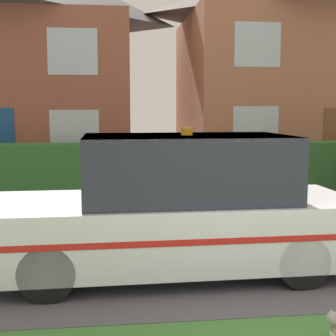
# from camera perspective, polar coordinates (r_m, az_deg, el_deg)

# --- Properties ---
(road_strip) EXTENTS (28.00, 5.88, 0.01)m
(road_strip) POSITION_cam_1_polar(r_m,az_deg,el_deg) (7.61, 4.78, -8.42)
(road_strip) COLOR #4C4C51
(road_strip) RESTS_ON ground
(garden_hedge) EXTENTS (13.58, 0.90, 1.22)m
(garden_hedge) POSITION_cam_1_polar(r_m,az_deg,el_deg) (11.67, -3.25, 0.06)
(garden_hedge) COLOR #2D662D
(garden_hedge) RESTS_ON ground
(police_car) EXTENTS (4.61, 1.73, 1.81)m
(police_car) POSITION_cam_1_polar(r_m,az_deg,el_deg) (5.82, 0.93, -4.98)
(police_car) COLOR black
(police_car) RESTS_ON road_strip
(house_left) EXTENTS (7.51, 6.75, 7.37)m
(house_left) POSITION_cam_1_polar(r_m,az_deg,el_deg) (17.29, -17.31, 12.52)
(house_left) COLOR #93513D
(house_left) RESTS_ON ground
(house_right) EXTENTS (7.48, 6.39, 6.97)m
(house_right) POSITION_cam_1_polar(r_m,az_deg,el_deg) (17.95, 13.95, 11.72)
(house_right) COLOR #A86B4C
(house_right) RESTS_ON ground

